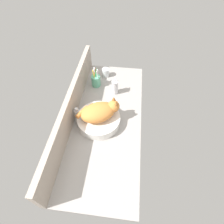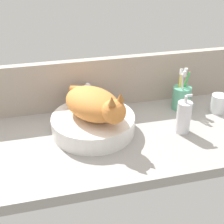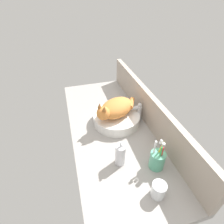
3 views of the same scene
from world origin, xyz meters
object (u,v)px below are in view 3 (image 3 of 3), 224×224
at_px(water_glass, 158,190).
at_px(toothbrush_cup, 157,159).
at_px(sink_basin, 116,118).
at_px(faucet, 138,111).
at_px(soap_dispenser, 120,155).
at_px(cat, 115,108).

bearing_deg(water_glass, toothbrush_cup, 155.03).
height_order(sink_basin, toothbrush_cup, toothbrush_cup).
height_order(faucet, water_glass, faucet).
bearing_deg(toothbrush_cup, water_glass, -24.97).
bearing_deg(soap_dispenser, sink_basin, 166.09).
bearing_deg(toothbrush_cup, cat, -165.30).
xyz_separation_m(sink_basin, water_glass, (0.56, 0.03, 0.00)).
bearing_deg(faucet, toothbrush_cup, -8.05).
relative_size(cat, faucet, 2.22).
bearing_deg(soap_dispenser, faucet, 144.34).
relative_size(cat, toothbrush_cup, 1.61).
relative_size(cat, soap_dispenser, 1.86).
bearing_deg(cat, sink_basin, 121.29).
xyz_separation_m(faucet, toothbrush_cup, (0.40, -0.06, -0.02)).
relative_size(soap_dispenser, water_glass, 2.05).
height_order(faucet, soap_dispenser, soap_dispenser).
distance_m(soap_dispenser, toothbrush_cup, 0.19).
xyz_separation_m(soap_dispenser, water_glass, (0.22, 0.11, -0.03)).
xyz_separation_m(sink_basin, faucet, (0.01, 0.15, 0.04)).
bearing_deg(faucet, cat, -90.87).
bearing_deg(sink_basin, faucet, 86.38).
bearing_deg(faucet, sink_basin, -93.62).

